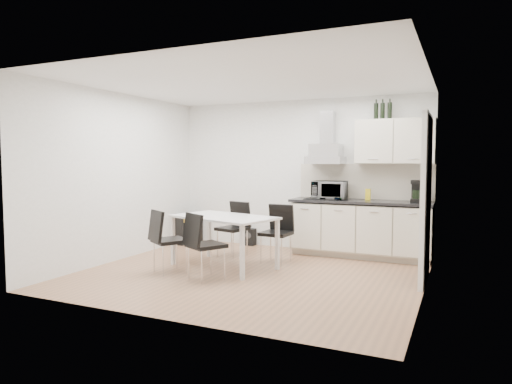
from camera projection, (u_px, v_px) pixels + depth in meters
ground at (250, 274)px, 6.28m from camera, size 4.50×4.50×0.00m
wall_back at (298, 175)px, 8.01m from camera, size 4.50×0.10×2.60m
wall_front at (162, 187)px, 4.37m from camera, size 4.50×0.10×2.60m
wall_left at (120, 177)px, 7.12m from camera, size 0.10×4.00×2.60m
wall_right at (426, 183)px, 5.26m from camera, size 0.10×4.00×2.60m
ceiling at (250, 82)px, 6.10m from camera, size 4.50×4.50×0.00m
doorway at (426, 200)px, 5.80m from camera, size 0.08×1.04×2.10m
kitchenette at (363, 206)px, 7.31m from camera, size 2.22×0.64×2.52m
dining_table at (224, 221)px, 6.62m from camera, size 1.66×1.22×0.75m
chair_far_left at (232, 229)px, 7.39m from camera, size 0.55×0.59×0.88m
chair_far_right at (276, 234)px, 6.91m from camera, size 0.47×0.52×0.88m
chair_near_left at (170, 241)px, 6.29m from camera, size 0.64×0.66×0.88m
chair_near_right at (206, 246)px, 5.95m from camera, size 0.63×0.65×0.88m
guitar_amp at (187, 228)px, 8.62m from camera, size 0.32×0.66×0.54m
floor_speaker at (250, 237)px, 8.36m from camera, size 0.19×0.17×0.31m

